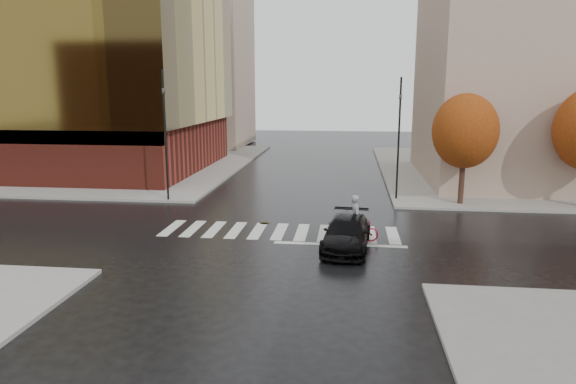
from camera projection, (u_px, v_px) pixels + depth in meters
name	position (u px, v px, depth m)	size (l,w,h in m)	color
ground	(278.00, 234.00, 24.79)	(120.00, 120.00, 0.00)	black
sidewalk_nw	(86.00, 163.00, 47.66)	(30.00, 30.00, 0.15)	gray
sidewalk_ne	(562.00, 172.00, 42.73)	(30.00, 30.00, 0.15)	gray
crosswalk	(280.00, 231.00, 25.27)	(12.00, 3.00, 0.01)	silver
office_glass	(49.00, 71.00, 43.20)	(27.00, 19.00, 16.00)	maroon
building_ne_tan	(540.00, 57.00, 37.48)	(16.00, 16.00, 18.00)	tan
building_nw_far	(187.00, 60.00, 60.60)	(14.00, 12.00, 20.00)	tan
tree_ne_a	(465.00, 131.00, 29.91)	(3.80, 3.80, 6.50)	black
sedan	(347.00, 233.00, 22.51)	(1.93, 4.75, 1.38)	black
cyclist	(357.00, 226.00, 23.50)	(2.01, 0.95, 2.19)	maroon
traffic_light_nw	(165.00, 126.00, 30.88)	(0.20, 0.17, 7.87)	black
traffic_light_ne	(399.00, 130.00, 31.27)	(0.20, 0.22, 7.43)	black
fire_hydrant	(157.00, 181.00, 35.56)	(0.27, 0.27, 0.76)	orange
manhole	(265.00, 223.00, 26.84)	(0.58, 0.58, 0.01)	#483B19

